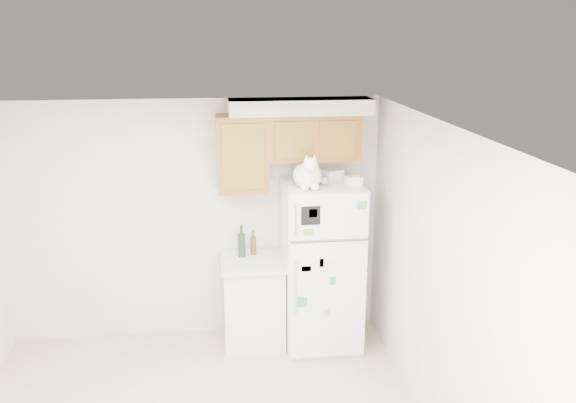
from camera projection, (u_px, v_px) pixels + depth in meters
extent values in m
cube|color=silver|center=(194.00, 221.00, 6.26)|extent=(3.80, 0.04, 2.50)
cube|color=silver|center=(443.00, 291.00, 4.58)|extent=(0.04, 4.00, 2.50)
cube|color=white|center=(179.00, 132.00, 4.01)|extent=(3.80, 4.00, 0.04)
cube|color=#934E20|center=(313.00, 137.00, 6.00)|extent=(0.90, 0.33, 0.45)
cube|color=#934E20|center=(242.00, 154.00, 5.96)|extent=(0.50, 0.33, 0.75)
cube|color=silver|center=(300.00, 106.00, 5.91)|extent=(1.40, 0.37, 0.15)
cube|color=white|center=(321.00, 265.00, 6.16)|extent=(0.76, 0.72, 1.70)
cube|color=white|center=(330.00, 217.00, 5.63)|extent=(0.74, 0.03, 0.44)
cube|color=white|center=(328.00, 300.00, 5.86)|extent=(0.74, 0.03, 1.19)
cube|color=#59595B|center=(329.00, 240.00, 5.69)|extent=(0.74, 0.03, 0.02)
cylinder|color=silver|center=(296.00, 220.00, 5.57)|extent=(0.02, 0.02, 0.32)
cylinder|color=silver|center=(296.00, 287.00, 5.75)|extent=(0.02, 0.02, 0.55)
cube|color=black|center=(311.00, 216.00, 5.59)|extent=(0.18, 0.00, 0.18)
cube|color=white|center=(312.00, 261.00, 5.71)|extent=(0.22, 0.00, 0.28)
cube|color=silver|center=(340.00, 275.00, 5.79)|extent=(0.06, 0.00, 0.09)
cube|color=silver|center=(324.00, 263.00, 5.73)|extent=(0.09, 0.00, 0.09)
cube|color=red|center=(313.00, 213.00, 5.58)|extent=(0.08, 0.00, 0.08)
cube|color=#B481AD|center=(327.00, 312.00, 5.88)|extent=(0.05, 0.00, 0.06)
cube|color=#568F47|center=(362.00, 205.00, 5.62)|extent=(0.09, 0.00, 0.09)
cube|color=#74964B|center=(308.00, 232.00, 5.63)|extent=(0.09, 0.00, 0.06)
cube|color=white|center=(311.00, 290.00, 5.79)|extent=(0.07, 0.00, 0.11)
cube|color=#3E8955|center=(302.00, 302.00, 5.81)|extent=(0.09, 0.00, 0.11)
cube|color=silver|center=(336.00, 263.00, 5.75)|extent=(0.09, 0.00, 0.09)
cube|color=#3B8160|center=(333.00, 281.00, 5.79)|extent=(0.06, 0.00, 0.08)
cube|color=teal|center=(306.00, 269.00, 5.72)|extent=(0.09, 0.00, 0.05)
cube|color=white|center=(254.00, 303.00, 6.25)|extent=(0.60, 0.60, 0.88)
cube|color=silver|center=(253.00, 262.00, 6.10)|extent=(0.64, 0.64, 0.04)
ellipsoid|color=white|center=(307.00, 175.00, 5.78)|extent=(0.28, 0.37, 0.23)
ellipsoid|color=white|center=(309.00, 172.00, 5.66)|extent=(0.20, 0.16, 0.22)
sphere|color=white|center=(310.00, 165.00, 5.58)|extent=(0.14, 0.14, 0.14)
cone|color=white|center=(306.00, 158.00, 5.56)|extent=(0.05, 0.05, 0.05)
cone|color=white|center=(314.00, 157.00, 5.57)|extent=(0.05, 0.05, 0.05)
cone|color=#D88C8C|center=(307.00, 158.00, 5.55)|extent=(0.03, 0.03, 0.03)
cone|color=#D88C8C|center=(315.00, 158.00, 5.56)|extent=(0.03, 0.03, 0.03)
sphere|color=white|center=(311.00, 169.00, 5.53)|extent=(0.06, 0.06, 0.06)
sphere|color=white|center=(305.00, 187.00, 5.65)|extent=(0.07, 0.07, 0.07)
sphere|color=white|center=(315.00, 187.00, 5.66)|extent=(0.07, 0.07, 0.07)
cylinder|color=white|center=(317.00, 179.00, 5.93)|extent=(0.17, 0.24, 0.08)
cube|color=white|center=(333.00, 175.00, 6.06)|extent=(0.22, 0.19, 0.10)
cube|color=white|center=(354.00, 181.00, 5.84)|extent=(0.16, 0.13, 0.09)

